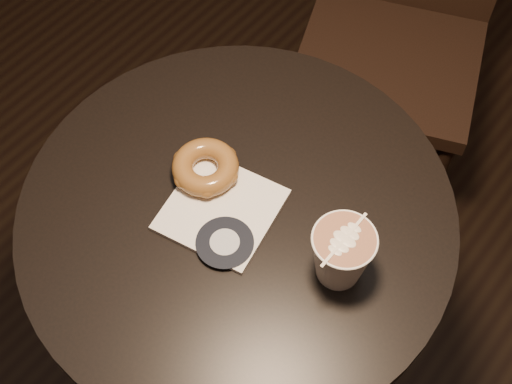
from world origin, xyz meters
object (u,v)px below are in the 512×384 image
doughnut (205,167)px  latte_cup (341,255)px  pastry_bag (221,210)px  cafe_table (239,265)px

doughnut → latte_cup: bearing=-0.7°
pastry_bag → latte_cup: size_ratio=1.57×
pastry_bag → doughnut: 0.07m
doughnut → cafe_table: bearing=-13.5°
pastry_bag → doughnut: size_ratio=1.52×
doughnut → latte_cup: size_ratio=1.03×
cafe_table → latte_cup: bearing=5.1°
cafe_table → latte_cup: size_ratio=7.16×
pastry_bag → latte_cup: bearing=-2.1°
cafe_table → doughnut: bearing=166.5°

